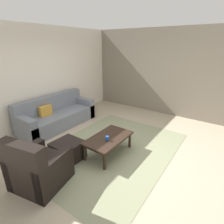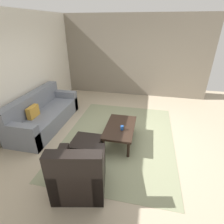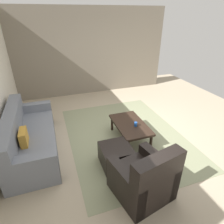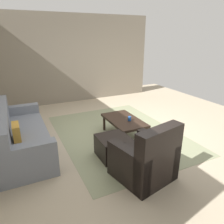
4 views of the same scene
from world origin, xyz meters
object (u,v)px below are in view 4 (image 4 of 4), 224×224
at_px(couch_main, 18,138).
at_px(ottoman, 113,147).
at_px(coffee_table, 124,121).
at_px(cup, 130,119).
at_px(armchair_leather, 146,162).

relative_size(couch_main, ottoman, 4.01).
distance_m(ottoman, coffee_table, 0.89).
bearing_deg(coffee_table, cup, -152.99).
bearing_deg(ottoman, couch_main, 58.71).
relative_size(armchair_leather, cup, 9.87).
bearing_deg(cup, coffee_table, 27.01).
height_order(armchair_leather, coffee_table, armchair_leather).
xyz_separation_m(couch_main, armchair_leather, (-1.77, -1.75, 0.01)).
height_order(ottoman, coffee_table, coffee_table).
relative_size(ottoman, coffee_table, 0.51).
relative_size(couch_main, armchair_leather, 2.37).
bearing_deg(armchair_leather, couch_main, 44.67).
bearing_deg(couch_main, coffee_table, -98.02).
relative_size(armchair_leather, ottoman, 1.70).
relative_size(ottoman, cup, 5.82).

